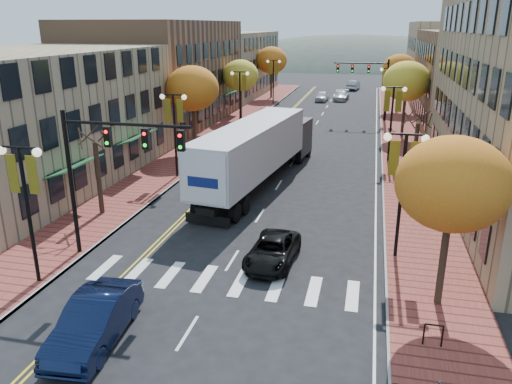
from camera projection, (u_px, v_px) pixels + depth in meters
The scene contains 31 objects.
ground at pixel (205, 304), 19.87m from camera, with size 200.00×200.00×0.00m, color black.
sidewalk_left at pixel (223, 131), 51.78m from camera, with size 4.00×85.00×0.15m, color brown.
sidewalk_right at pixel (402, 140), 47.94m from camera, with size 4.00×85.00×0.15m, color brown.
building_left_near at pixel (27, 118), 34.07m from camera, with size 12.00×22.00×9.00m, color #9E8966.
building_left_mid at pixel (161, 73), 55.00m from camera, with size 12.00×24.00×11.00m, color brown.
building_left_far at pixel (225, 64), 78.32m from camera, with size 12.00×26.00×9.50m, color #9E8966.
building_right_mid at pixel (495, 80), 53.11m from camera, with size 15.00×24.00×10.00m, color brown.
building_right_far at pixel (463, 61), 73.27m from camera, with size 15.00×20.00×11.00m, color #9E8966.
tree_left_a at pixel (99, 178), 28.46m from camera, with size 0.28×0.28×4.20m.
tree_left_b at pixel (193, 89), 42.22m from camera, with size 4.48×4.48×7.21m.
tree_left_c at pixel (241, 75), 57.12m from camera, with size 4.16×4.16×6.69m.
tree_left_d at pixel (271, 60), 73.57m from camera, with size 4.61×4.61×7.42m.
tree_right_a at pixel (453, 184), 18.18m from camera, with size 4.16×4.16×6.69m.
tree_right_b at pixel (415, 154), 33.85m from camera, with size 0.28×0.28×4.20m.
tree_right_c at pixel (407, 81), 47.61m from camera, with size 4.48×4.48×7.21m.
tree_right_d at pixel (400, 69), 62.44m from camera, with size 4.35×4.35×7.00m.
lamp_left_a at pixel (25, 189), 20.10m from camera, with size 1.96×0.36×6.05m.
lamp_left_b at pixel (174, 119), 34.88m from camera, with size 1.96×0.36×6.05m.
lamp_left_c at pixel (240, 89), 51.50m from camera, with size 1.96×0.36×6.05m.
lamp_left_d at pixel (273, 73), 68.13m from camera, with size 1.96×0.36×6.05m.
lamp_right_a at pixel (403, 172), 22.44m from camera, with size 1.96×0.36×6.05m.
lamp_right_b at pixel (392, 109), 39.06m from camera, with size 1.96×0.36×6.05m.
lamp_right_c at pixel (388, 84), 55.69m from camera, with size 1.96×0.36×6.05m.
traffic_mast_near at pixel (106, 158), 22.24m from camera, with size 6.10×0.35×7.00m.
traffic_mast_far at pixel (370, 78), 55.92m from camera, with size 6.10×0.34×7.00m.
semi_truck at pixel (260, 147), 34.09m from camera, with size 5.12×18.05×4.46m.
navy_sedan at pixel (95, 320), 17.35m from camera, with size 1.73×4.95×1.63m, color black.
black_suv at pixel (272, 251), 23.17m from camera, with size 2.01×4.36×1.21m, color black.
car_far_white at pixel (322, 96), 72.54m from camera, with size 1.65×4.09×1.39m, color silver.
car_far_silver at pixel (341, 96), 73.27m from camera, with size 1.93×4.74×1.38m, color #B9B9C1.
car_far_oncoming at pixel (353, 85), 85.14m from camera, with size 1.65×4.72×1.56m, color #94949B.
Camera 1 is at (5.90, -16.50, 10.57)m, focal length 35.00 mm.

